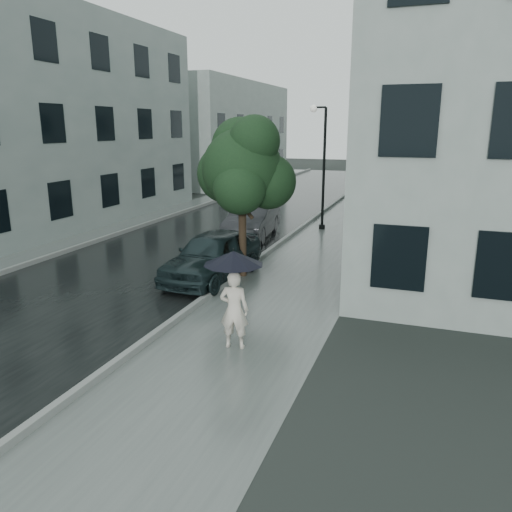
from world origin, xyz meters
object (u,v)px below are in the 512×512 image
at_px(street_tree, 243,168).
at_px(car_near, 213,255).
at_px(lamp_post, 321,160).
at_px(pedestrian, 234,310).
at_px(car_far, 252,220).

distance_m(street_tree, car_near, 2.76).
bearing_deg(lamp_post, pedestrian, -80.13).
relative_size(street_tree, car_near, 1.13).
xyz_separation_m(car_near, car_far, (-0.86, 5.83, -0.00)).
bearing_deg(car_near, lamp_post, 85.06).
bearing_deg(street_tree, car_far, 107.32).
bearing_deg(car_far, car_near, -87.86).
xyz_separation_m(pedestrian, car_near, (-2.45, 4.32, -0.10)).
height_order(street_tree, car_near, street_tree).
xyz_separation_m(lamp_post, car_near, (-1.35, -8.56, -2.34)).
bearing_deg(lamp_post, car_far, -123.98).
bearing_deg(car_near, car_far, 102.43).
height_order(lamp_post, car_near, lamp_post).
xyz_separation_m(street_tree, lamp_post, (0.60, 7.90, -0.23)).
distance_m(pedestrian, street_tree, 5.81).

